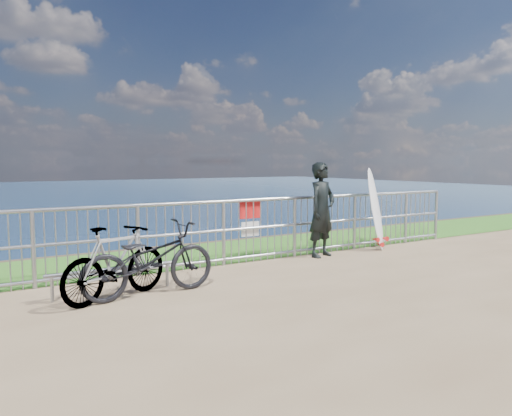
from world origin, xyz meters
TOP-DOWN VIEW (x-y plane):
  - grass_strip at (0.00, 2.70)m, footprint 120.00×120.00m
  - railing at (0.02, 1.60)m, footprint 10.06×0.10m
  - surfer at (1.44, 1.33)m, footprint 0.73×0.58m
  - surfboard at (2.82, 1.32)m, footprint 0.56×0.53m
  - bicycle_near at (-2.26, 0.39)m, footprint 1.91×0.80m
  - bicycle_far at (-2.68, 0.45)m, footprint 1.67×1.01m
  - bike_rack at (-2.64, 0.75)m, footprint 1.74×0.05m

SIDE VIEW (x-z plane):
  - grass_strip at x=0.00m, z-range 0.01..0.01m
  - bike_rack at x=-2.64m, z-range 0.12..0.48m
  - bicycle_far at x=-2.68m, z-range 0.00..0.97m
  - bicycle_near at x=-2.26m, z-range 0.00..0.98m
  - railing at x=0.02m, z-range 0.01..1.14m
  - surfboard at x=2.82m, z-range -0.07..1.60m
  - surfer at x=1.44m, z-range 0.00..1.76m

